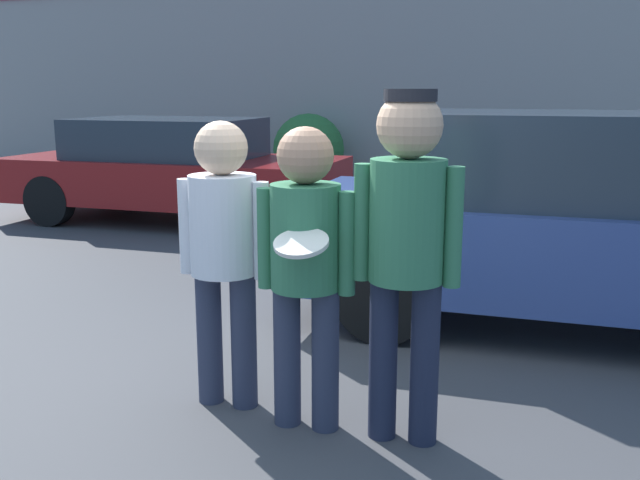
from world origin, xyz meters
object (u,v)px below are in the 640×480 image
at_px(person_middle_with_frisbee, 306,253).
at_px(parked_car_far, 173,169).
at_px(shrub, 309,150).
at_px(person_left, 224,239).
at_px(parked_car_near, 575,222).
at_px(person_right, 407,232).

distance_m(person_middle_with_frisbee, parked_car_far, 6.61).
bearing_deg(shrub, parked_car_far, -98.57).
height_order(person_left, person_middle_with_frisbee, person_left).
bearing_deg(shrub, person_middle_with_frisbee, -71.69).
relative_size(person_left, parked_car_near, 0.38).
bearing_deg(person_right, parked_car_far, 128.69).
bearing_deg(parked_car_near, parked_car_far, 149.07).
xyz_separation_m(parked_car_near, parked_car_far, (-5.22, 3.13, -0.09)).
bearing_deg(person_left, shrub, 105.57).
bearing_deg(shrub, person_right, -68.82).
distance_m(person_middle_with_frisbee, shrub, 10.07).
height_order(person_right, parked_car_near, person_right).
bearing_deg(parked_car_near, person_left, -132.53).
height_order(person_middle_with_frisbee, parked_car_far, person_middle_with_frisbee).
distance_m(parked_car_near, shrub, 8.61).
xyz_separation_m(person_middle_with_frisbee, parked_car_near, (1.43, 2.28, -0.16)).
bearing_deg(parked_car_near, person_middle_with_frisbee, -122.09).
distance_m(person_left, parked_car_far, 6.20).
xyz_separation_m(person_right, shrub, (-3.70, 9.55, -0.45)).
distance_m(parked_car_far, shrub, 4.20).
relative_size(person_left, person_middle_with_frisbee, 1.01).
xyz_separation_m(person_middle_with_frisbee, parked_car_far, (-3.79, 5.41, -0.25)).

